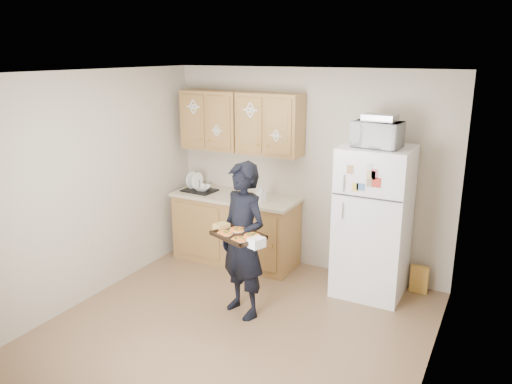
# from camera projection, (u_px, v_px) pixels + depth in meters

# --- Properties ---
(floor) EXTENTS (3.60, 3.60, 0.00)m
(floor) POSITION_uv_depth(u_px,v_px,m) (236.00, 329.00, 4.99)
(floor) COLOR brown
(floor) RESTS_ON ground
(ceiling) EXTENTS (3.60, 3.60, 0.00)m
(ceiling) POSITION_uv_depth(u_px,v_px,m) (233.00, 73.00, 4.31)
(ceiling) COLOR silver
(ceiling) RESTS_ON wall_back
(wall_back) EXTENTS (3.60, 0.04, 2.50)m
(wall_back) POSITION_uv_depth(u_px,v_px,m) (307.00, 171.00, 6.19)
(wall_back) COLOR #B1A490
(wall_back) RESTS_ON floor
(wall_front) EXTENTS (3.60, 0.04, 2.50)m
(wall_front) POSITION_uv_depth(u_px,v_px,m) (91.00, 288.00, 3.12)
(wall_front) COLOR #B1A490
(wall_front) RESTS_ON floor
(wall_left) EXTENTS (0.04, 3.60, 2.50)m
(wall_left) POSITION_uv_depth(u_px,v_px,m) (92.00, 187.00, 5.46)
(wall_left) COLOR #B1A490
(wall_left) RESTS_ON floor
(wall_right) EXTENTS (0.04, 3.60, 2.50)m
(wall_right) POSITION_uv_depth(u_px,v_px,m) (436.00, 243.00, 3.85)
(wall_right) COLOR #B1A490
(wall_right) RESTS_ON floor
(refrigerator) EXTENTS (0.75, 0.70, 1.70)m
(refrigerator) POSITION_uv_depth(u_px,v_px,m) (373.00, 222.00, 5.55)
(refrigerator) COLOR white
(refrigerator) RESTS_ON floor
(base_cabinet) EXTENTS (1.60, 0.60, 0.86)m
(base_cabinet) POSITION_uv_depth(u_px,v_px,m) (236.00, 230.00, 6.52)
(base_cabinet) COLOR brown
(base_cabinet) RESTS_ON floor
(countertop) EXTENTS (1.64, 0.64, 0.04)m
(countertop) POSITION_uv_depth(u_px,v_px,m) (235.00, 197.00, 6.39)
(countertop) COLOR beige
(countertop) RESTS_ON base_cabinet
(upper_cab_left) EXTENTS (0.80, 0.33, 0.75)m
(upper_cab_left) POSITION_uv_depth(u_px,v_px,m) (213.00, 120.00, 6.43)
(upper_cab_left) COLOR brown
(upper_cab_left) RESTS_ON wall_back
(upper_cab_right) EXTENTS (0.80, 0.33, 0.75)m
(upper_cab_right) POSITION_uv_depth(u_px,v_px,m) (270.00, 124.00, 6.06)
(upper_cab_right) COLOR brown
(upper_cab_right) RESTS_ON wall_back
(cereal_box) EXTENTS (0.20, 0.07, 0.32)m
(cereal_box) POSITION_uv_depth(u_px,v_px,m) (419.00, 279.00, 5.72)
(cereal_box) COLOR #E1C44F
(cereal_box) RESTS_ON floor
(person) EXTENTS (0.70, 0.58, 1.64)m
(person) POSITION_uv_depth(u_px,v_px,m) (243.00, 241.00, 5.09)
(person) COLOR black
(person) RESTS_ON floor
(baking_tray) EXTENTS (0.56, 0.49, 0.04)m
(baking_tray) POSITION_uv_depth(u_px,v_px,m) (238.00, 236.00, 4.76)
(baking_tray) COLOR black
(baking_tray) RESTS_ON person
(pizza_front_left) EXTENTS (0.16, 0.16, 0.02)m
(pizza_front_left) POSITION_uv_depth(u_px,v_px,m) (225.00, 233.00, 4.78)
(pizza_front_left) COLOR orange
(pizza_front_left) RESTS_ON baking_tray
(pizza_front_right) EXTENTS (0.16, 0.16, 0.02)m
(pizza_front_right) POSITION_uv_depth(u_px,v_px,m) (239.00, 239.00, 4.62)
(pizza_front_right) COLOR orange
(pizza_front_right) RESTS_ON baking_tray
(pizza_back_left) EXTENTS (0.16, 0.16, 0.02)m
(pizza_back_left) POSITION_uv_depth(u_px,v_px,m) (237.00, 229.00, 4.88)
(pizza_back_left) COLOR orange
(pizza_back_left) RESTS_ON baking_tray
(pizza_back_right) EXTENTS (0.16, 0.16, 0.02)m
(pizza_back_right) POSITION_uv_depth(u_px,v_px,m) (252.00, 235.00, 4.72)
(pizza_back_right) COLOR orange
(pizza_back_right) RESTS_ON baking_tray
(microwave) EXTENTS (0.52, 0.37, 0.27)m
(microwave) POSITION_uv_depth(u_px,v_px,m) (377.00, 134.00, 5.25)
(microwave) COLOR white
(microwave) RESTS_ON refrigerator
(foil_pan) EXTENTS (0.36, 0.26, 0.07)m
(foil_pan) POSITION_uv_depth(u_px,v_px,m) (380.00, 118.00, 5.22)
(foil_pan) COLOR silver
(foil_pan) RESTS_ON microwave
(dish_rack) EXTENTS (0.43, 0.34, 0.17)m
(dish_rack) POSITION_uv_depth(u_px,v_px,m) (199.00, 185.00, 6.56)
(dish_rack) COLOR black
(dish_rack) RESTS_ON countertop
(bowl) EXTENTS (0.28, 0.28, 0.06)m
(bowl) POSITION_uv_depth(u_px,v_px,m) (203.00, 188.00, 6.55)
(bowl) COLOR silver
(bowl) RESTS_ON dish_rack
(soap_bottle) EXTENTS (0.12, 0.12, 0.21)m
(soap_bottle) POSITION_uv_depth(u_px,v_px,m) (261.00, 194.00, 6.08)
(soap_bottle) COLOR white
(soap_bottle) RESTS_ON countertop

